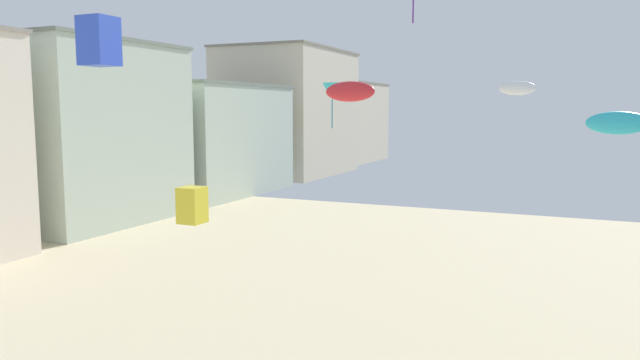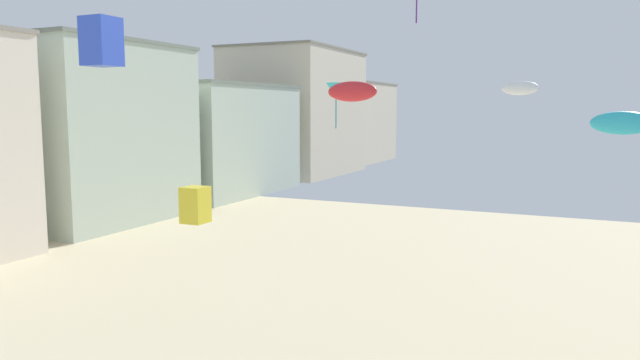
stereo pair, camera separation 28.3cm
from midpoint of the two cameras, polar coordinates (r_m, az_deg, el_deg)
boardwalk_hotel_mid at (r=56.99m, az=-21.98°, el=4.30°), size 14.75×16.06×15.64m
boardwalk_hotel_far at (r=71.69m, az=-10.63°, el=3.94°), size 15.07×19.67×12.78m
boardwalk_hotel_distant at (r=91.29m, az=-2.28°, el=6.54°), size 15.42×21.34×18.83m
boardwalk_hotel_furthest at (r=113.37m, az=3.29°, el=5.57°), size 11.19×19.86×14.84m
kite_red_parafoil at (r=24.00m, az=3.46°, el=8.50°), size 2.09×0.58×0.81m
kite_yellow_box at (r=27.36m, az=-11.63°, el=-2.35°), size 1.05×1.05×1.65m
kite_white_parafoil at (r=22.39m, az=19.04°, el=8.36°), size 1.28×0.35×0.50m
kite_blue_box at (r=22.47m, az=-19.95°, el=12.41°), size 1.07×1.07×1.69m
kite_cyan_parafoil at (r=27.72m, az=27.37°, el=4.89°), size 2.50×0.69×0.97m
kite_cyan_delta at (r=31.70m, az=1.82°, el=8.54°), size 1.06×1.06×2.40m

